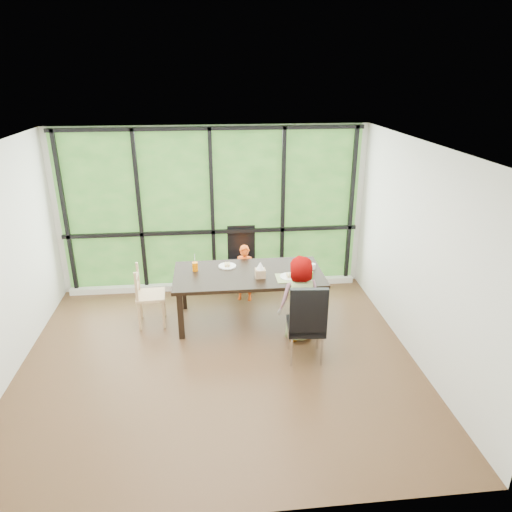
# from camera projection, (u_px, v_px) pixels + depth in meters

# --- Properties ---
(ground) EXTENTS (5.00, 5.00, 0.00)m
(ground) POSITION_uv_depth(u_px,v_px,m) (219.00, 360.00, 5.95)
(ground) COLOR black
(ground) RESTS_ON ground
(back_wall) EXTENTS (5.00, 0.00, 5.00)m
(back_wall) POSITION_uv_depth(u_px,v_px,m) (212.00, 210.00, 7.52)
(back_wall) COLOR silver
(back_wall) RESTS_ON ground
(foliage_backdrop) EXTENTS (4.80, 0.02, 2.65)m
(foliage_backdrop) POSITION_uv_depth(u_px,v_px,m) (212.00, 211.00, 7.50)
(foliage_backdrop) COLOR #284E1E
(foliage_backdrop) RESTS_ON back_wall
(window_mullions) EXTENTS (4.80, 0.06, 2.65)m
(window_mullions) POSITION_uv_depth(u_px,v_px,m) (212.00, 211.00, 7.46)
(window_mullions) COLOR black
(window_mullions) RESTS_ON back_wall
(window_sill) EXTENTS (4.80, 0.12, 0.10)m
(window_sill) POSITION_uv_depth(u_px,v_px,m) (215.00, 285.00, 7.91)
(window_sill) COLOR silver
(window_sill) RESTS_ON ground
(dining_table) EXTENTS (2.14, 1.08, 0.75)m
(dining_table) POSITION_uv_depth(u_px,v_px,m) (249.00, 296.00, 6.81)
(dining_table) COLOR black
(dining_table) RESTS_ON ground
(chair_window_leather) EXTENTS (0.48, 0.48, 1.08)m
(chair_window_leather) POSITION_uv_depth(u_px,v_px,m) (242.00, 260.00, 7.68)
(chair_window_leather) COLOR black
(chair_window_leather) RESTS_ON ground
(chair_interior_leather) EXTENTS (0.50, 0.50, 1.08)m
(chair_interior_leather) POSITION_uv_depth(u_px,v_px,m) (306.00, 321.00, 5.82)
(chair_interior_leather) COLOR black
(chair_interior_leather) RESTS_ON ground
(chair_end_beech) EXTENTS (0.42, 0.44, 0.90)m
(chair_end_beech) POSITION_uv_depth(u_px,v_px,m) (151.00, 295.00, 6.67)
(chair_end_beech) COLOR tan
(chair_end_beech) RESTS_ON ground
(child_toddler) EXTENTS (0.38, 0.30, 0.92)m
(child_toddler) POSITION_uv_depth(u_px,v_px,m) (245.00, 273.00, 7.37)
(child_toddler) COLOR #E84C10
(child_toddler) RESTS_ON ground
(child_older) EXTENTS (0.65, 0.49, 1.21)m
(child_older) POSITION_uv_depth(u_px,v_px,m) (299.00, 299.00, 6.23)
(child_older) COLOR gray
(child_older) RESTS_ON ground
(placemat) EXTENTS (0.44, 0.32, 0.01)m
(placemat) POSITION_uv_depth(u_px,v_px,m) (292.00, 278.00, 6.51)
(placemat) COLOR tan
(placemat) RESTS_ON dining_table
(plate_far) EXTENTS (0.26, 0.26, 0.02)m
(plate_far) POSITION_uv_depth(u_px,v_px,m) (227.00, 266.00, 6.88)
(plate_far) COLOR white
(plate_far) RESTS_ON dining_table
(plate_near) EXTENTS (0.27, 0.27, 0.02)m
(plate_near) POSITION_uv_depth(u_px,v_px,m) (289.00, 277.00, 6.53)
(plate_near) COLOR white
(plate_near) RESTS_ON dining_table
(orange_cup) EXTENTS (0.08, 0.08, 0.13)m
(orange_cup) POSITION_uv_depth(u_px,v_px,m) (195.00, 267.00, 6.72)
(orange_cup) COLOR #FC7700
(orange_cup) RESTS_ON dining_table
(green_cup) EXTENTS (0.07, 0.07, 0.11)m
(green_cup) POSITION_uv_depth(u_px,v_px,m) (311.00, 275.00, 6.47)
(green_cup) COLOR #5CC135
(green_cup) RESTS_ON dining_table
(white_mug) EXTENTS (0.08, 0.08, 0.08)m
(white_mug) POSITION_uv_depth(u_px,v_px,m) (313.00, 266.00, 6.79)
(white_mug) COLOR white
(white_mug) RESTS_ON dining_table
(tissue_box) EXTENTS (0.14, 0.14, 0.12)m
(tissue_box) POSITION_uv_depth(u_px,v_px,m) (260.00, 273.00, 6.51)
(tissue_box) COLOR tan
(tissue_box) RESTS_ON dining_table
(crepe_rolls_far) EXTENTS (0.10, 0.12, 0.04)m
(crepe_rolls_far) POSITION_uv_depth(u_px,v_px,m) (227.00, 264.00, 6.87)
(crepe_rolls_far) COLOR tan
(crepe_rolls_far) RESTS_ON plate_far
(crepe_rolls_near) EXTENTS (0.10, 0.12, 0.04)m
(crepe_rolls_near) POSITION_uv_depth(u_px,v_px,m) (289.00, 275.00, 6.52)
(crepe_rolls_near) COLOR tan
(crepe_rolls_near) RESTS_ON plate_near
(straw_white) EXTENTS (0.01, 0.04, 0.20)m
(straw_white) POSITION_uv_depth(u_px,v_px,m) (195.00, 260.00, 6.68)
(straw_white) COLOR white
(straw_white) RESTS_ON orange_cup
(straw_pink) EXTENTS (0.01, 0.04, 0.20)m
(straw_pink) POSITION_uv_depth(u_px,v_px,m) (311.00, 269.00, 6.43)
(straw_pink) COLOR pink
(straw_pink) RESTS_ON green_cup
(tissue) EXTENTS (0.12, 0.12, 0.11)m
(tissue) POSITION_uv_depth(u_px,v_px,m) (260.00, 266.00, 6.47)
(tissue) COLOR white
(tissue) RESTS_ON tissue_box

